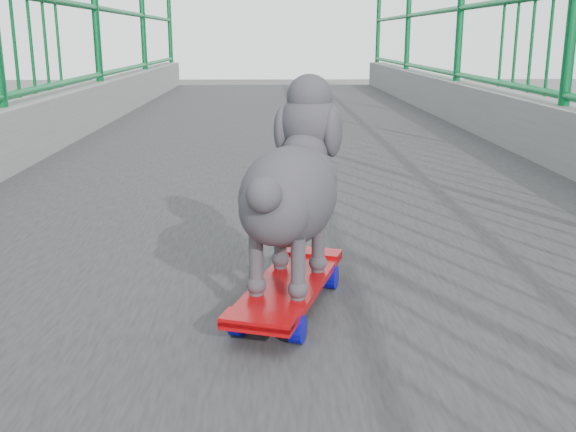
{
  "coord_description": "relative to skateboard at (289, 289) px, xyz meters",
  "views": [
    {
      "loc": [
        -0.09,
        2.62,
        7.64
      ],
      "look_at": [
        -0.04,
        4.18,
        7.22
      ],
      "focal_mm": 42.0,
      "sensor_mm": 36.0,
      "label": 1
    }
  ],
  "objects": [
    {
      "name": "skateboard",
      "position": [
        0.0,
        0.0,
        0.0
      ],
      "size": [
        0.31,
        0.55,
        0.07
      ],
      "rotation": [
        0.0,
        0.0,
        -0.31
      ],
      "color": "#BF060A",
      "rests_on": "footbridge"
    },
    {
      "name": "poodle",
      "position": [
        0.01,
        0.03,
        0.25
      ],
      "size": [
        0.31,
        0.5,
        0.43
      ],
      "rotation": [
        0.0,
        0.0,
        -0.31
      ],
      "color": "#333036",
      "rests_on": "skateboard"
    }
  ]
}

